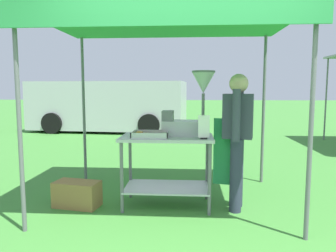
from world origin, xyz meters
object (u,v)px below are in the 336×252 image
Objects in this scene: menu_sign at (204,129)px; vendor at (237,134)px; donut_fryer at (191,110)px; donut_tray at (149,135)px; stall_canopy at (167,26)px; donut_cart at (167,156)px; van_silver at (109,106)px; supply_crate at (77,194)px.

menu_sign is 0.17× the size of vendor.
vendor is at bearing -14.60° from donut_fryer.
menu_sign is at bearing -7.57° from donut_tray.
stall_canopy reaches higher than menu_sign.
donut_fryer is at bearing 18.41° from donut_cart.
menu_sign is at bearing -35.60° from stall_canopy.
van_silver is (-2.80, 6.99, -0.31)m from donut_fryer.
donut_cart is at bearing -70.47° from van_silver.
stall_canopy is 7.00× the size of donut_tray.
van_silver is at bearing 101.14° from supply_crate.
van_silver reaches higher than donut_tray.
stall_canopy reaches higher than donut_fryer.
donut_fryer reaches higher than donut_tray.
menu_sign reaches higher than donut_tray.
donut_tray is (-0.20, -0.13, 0.27)m from donut_cart.
menu_sign reaches higher than supply_crate.
menu_sign is (0.43, -0.21, 0.36)m from donut_cart.
supply_crate is at bearing -78.86° from van_silver.
donut_tray is at bearing -1.14° from supply_crate.
stall_canopy is 7.54m from van_silver.
donut_tray is (-0.20, -0.23, -1.29)m from stall_canopy.
stall_canopy is 1.54m from vendor.
stall_canopy is at bearing 179.30° from donut_fryer.
donut_cart is 0.69× the size of vendor.
vendor is 7.88m from van_silver.
stall_canopy is at bearing 48.65° from donut_tray.
van_silver is at bearing 107.78° from donut_tray.
supply_crate is (-1.93, -0.06, -0.75)m from vendor.
stall_canopy is 1.85× the size of vendor.
donut_cart is 2.60× the size of donut_tray.
donut_cart is 7.52m from van_silver.
donut_fryer is at bearing 24.72° from donut_tray.
donut_tray is 0.73× the size of supply_crate.
donut_tray is 0.61m from donut_fryer.
menu_sign is at bearing -157.38° from vendor.
donut_tray is 7.57m from van_silver.
donut_tray is 0.54× the size of donut_fryer.
stall_canopy reaches higher than vendor.
donut_fryer is 1.73m from supply_crate.
donut_tray is 0.65m from menu_sign.
stall_canopy is at bearing 144.40° from menu_sign.
donut_cart is 4.08× the size of menu_sign.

